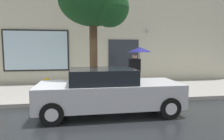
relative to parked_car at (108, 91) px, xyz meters
The scene contains 7 objects.
ground_plane 1.38m from the parked_car, behind, with size 60.00×60.00×0.00m, color black.
sidewalk 3.30m from the parked_car, 111.38° to the left, with size 20.00×4.00×0.15m, color gray.
building_facade 6.28m from the parked_car, 102.25° to the left, with size 20.00×0.67×7.00m.
parked_car is the anchor object (origin of this frame).
fire_hydrant 2.69m from the parked_car, 142.46° to the left, with size 0.30×0.44×0.81m.
pedestrian_with_umbrella 3.04m from the parked_car, 54.33° to the left, with size 1.06×1.06×1.99m.
street_tree 3.47m from the parked_car, 98.01° to the left, with size 2.62×2.23×4.74m.
Camera 1 is at (0.30, -6.20, 2.05)m, focal length 32.07 mm.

